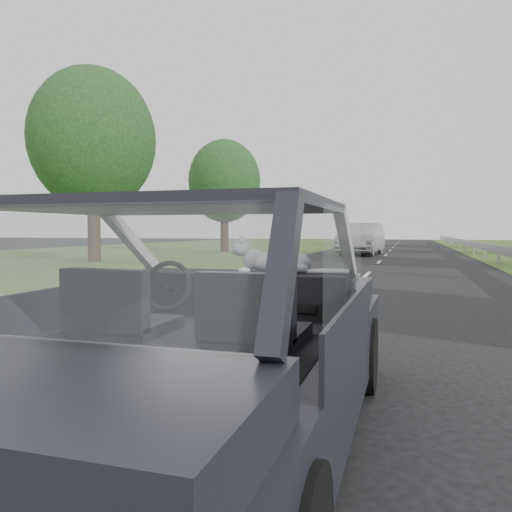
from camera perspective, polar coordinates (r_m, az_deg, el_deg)
The scene contains 10 objects.
ground at distance 3.23m, azimuth -6.06°, elevation -20.76°, with size 140.00×140.00×0.00m, color #2B2B2E.
subject_car at distance 3.01m, azimuth -6.13°, elevation -8.02°, with size 1.80×4.00×1.45m, color black.
dashboard at distance 3.57m, azimuth -2.16°, elevation -4.25°, with size 1.58×0.45×0.30m, color black.
driver_seat at distance 2.92m, azimuth -15.70°, elevation -5.38°, with size 0.50×0.72×0.42m, color black.
passenger_seat at distance 2.58m, azimuth -0.49°, elevation -6.37°, with size 0.50×0.72×0.42m, color black.
steering_wheel at distance 3.45m, azimuth -10.10°, elevation -3.38°, with size 0.36×0.36×0.04m, color black.
cat at distance 3.47m, azimuth 2.52°, elevation -0.54°, with size 0.59×0.18×0.26m, color #A1A1A1.
other_car at distance 27.03m, azimuth 11.94°, elevation 1.93°, with size 2.02×5.12×1.68m, color #A7A7A7.
tree_5 at distance 21.60m, azimuth -18.12°, elevation 9.54°, with size 5.05×5.05×7.66m, color #193C1A, non-canonical shape.
tree_6 at distance 30.02m, azimuth -3.63°, elevation 6.69°, with size 4.29×4.29×6.50m, color #193C1A, non-canonical shape.
Camera 1 is at (1.17, -2.71, 1.30)m, focal length 35.00 mm.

